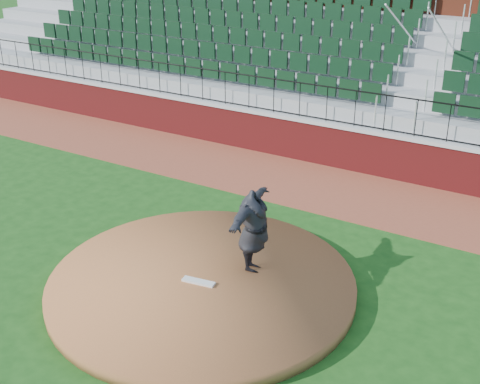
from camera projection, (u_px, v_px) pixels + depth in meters
ground at (202, 276)px, 12.64m from camera, size 90.00×90.00×0.00m
warning_track at (314, 185)px, 16.85m from camera, size 34.00×3.20×0.01m
field_wall at (338, 147)px, 17.86m from camera, size 34.00×0.35×1.20m
wall_cap at (340, 125)px, 17.59m from camera, size 34.00×0.45×0.10m
wall_railing at (341, 106)px, 17.36m from camera, size 34.00×0.05×1.00m
seating_stands at (376, 69)px, 19.28m from camera, size 34.00×5.10×4.60m
concourse_wall at (405, 40)px, 21.28m from camera, size 34.00×0.50×5.50m
pitchers_mound at (202, 284)px, 12.15m from camera, size 5.99×5.99×0.25m
pitching_rubber at (198, 282)px, 11.95m from camera, size 0.67×0.26×0.04m
pitcher at (254, 231)px, 12.05m from camera, size 1.04×2.21×1.73m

